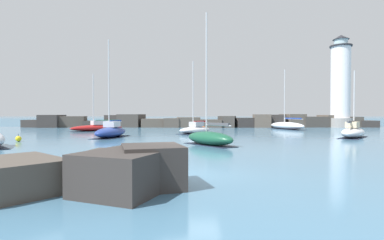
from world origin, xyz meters
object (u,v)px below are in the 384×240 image
(lighthouse, at_px, (339,86))
(sailboat_moored_0, at_px, (194,129))
(sailboat_moored_2, at_px, (285,125))
(mooring_buoy_far_side, at_px, (202,128))
(sailboat_moored_4, at_px, (109,131))
(mooring_buoy_orange_near, at_px, (16,139))
(sailboat_moored_3, at_px, (96,127))
(sailboat_moored_6, at_px, (208,137))
(sailboat_moored_1, at_px, (351,132))

(lighthouse, xyz_separation_m, sailboat_moored_0, (-28.42, -18.44, -7.41))
(sailboat_moored_2, distance_m, mooring_buoy_far_side, 14.41)
(sailboat_moored_2, xyz_separation_m, sailboat_moored_4, (-25.05, -17.55, 0.04))
(lighthouse, relative_size, mooring_buoy_orange_near, 24.68)
(lighthouse, height_order, mooring_buoy_orange_near, lighthouse)
(sailboat_moored_2, height_order, sailboat_moored_3, sailboat_moored_2)
(sailboat_moored_4, bearing_deg, mooring_buoy_far_side, 54.53)
(sailboat_moored_3, bearing_deg, mooring_buoy_far_side, 9.11)
(sailboat_moored_6, bearing_deg, mooring_buoy_far_side, 89.02)
(sailboat_moored_4, relative_size, mooring_buoy_far_side, 13.15)
(sailboat_moored_1, relative_size, sailboat_moored_2, 0.72)
(lighthouse, distance_m, mooring_buoy_far_side, 29.77)
(mooring_buoy_far_side, bearing_deg, sailboat_moored_2, 9.39)
(sailboat_moored_1, distance_m, mooring_buoy_orange_near, 34.11)
(sailboat_moored_3, bearing_deg, sailboat_moored_4, -66.57)
(lighthouse, bearing_deg, sailboat_moored_0, -147.02)
(sailboat_moored_2, xyz_separation_m, sailboat_moored_6, (-14.62, -25.88, 0.00))
(lighthouse, relative_size, sailboat_moored_2, 1.76)
(sailboat_moored_4, height_order, mooring_buoy_orange_near, sailboat_moored_4)
(sailboat_moored_1, bearing_deg, mooring_buoy_far_side, 134.92)
(sailboat_moored_3, xyz_separation_m, sailboat_moored_4, (5.45, -12.58, 0.11))
(sailboat_moored_1, xyz_separation_m, sailboat_moored_3, (-31.96, 13.11, -0.08))
(sailboat_moored_4, distance_m, sailboat_moored_6, 13.35)
(sailboat_moored_3, height_order, mooring_buoy_far_side, sailboat_moored_3)
(sailboat_moored_1, height_order, mooring_buoy_orange_near, sailboat_moored_1)
(sailboat_moored_6, height_order, mooring_buoy_far_side, sailboat_moored_6)
(sailboat_moored_2, relative_size, mooring_buoy_orange_near, 14.05)
(sailboat_moored_3, relative_size, sailboat_moored_6, 0.78)
(sailboat_moored_6, distance_m, mooring_buoy_orange_near, 18.01)
(lighthouse, xyz_separation_m, mooring_buoy_orange_near, (-45.12, -30.22, -7.72))
(sailboat_moored_1, xyz_separation_m, sailboat_moored_6, (-16.08, -7.80, -0.01))
(sailboat_moored_3, distance_m, mooring_buoy_orange_near, 17.80)
(sailboat_moored_3, distance_m, sailboat_moored_4, 13.71)
(sailboat_moored_6, bearing_deg, sailboat_moored_4, 141.36)
(lighthouse, bearing_deg, mooring_buoy_orange_near, -146.19)
(sailboat_moored_0, relative_size, mooring_buoy_far_side, 11.71)
(sailboat_moored_1, bearing_deg, sailboat_moored_6, -154.12)
(sailboat_moored_1, bearing_deg, sailboat_moored_4, 178.85)
(lighthouse, relative_size, sailboat_moored_3, 2.07)
(sailboat_moored_2, distance_m, sailboat_moored_6, 29.72)
(mooring_buoy_far_side, bearing_deg, sailboat_moored_1, -45.08)
(sailboat_moored_0, xyz_separation_m, sailboat_moored_4, (-9.41, -6.66, 0.10))
(sailboat_moored_0, distance_m, mooring_buoy_orange_near, 20.44)
(sailboat_moored_4, height_order, sailboat_moored_6, sailboat_moored_6)
(sailboat_moored_6, height_order, mooring_buoy_orange_near, sailboat_moored_6)
(sailboat_moored_0, xyz_separation_m, mooring_buoy_far_side, (1.41, 8.53, -0.27))
(mooring_buoy_far_side, bearing_deg, sailboat_moored_4, -125.47)
(lighthouse, distance_m, sailboat_moored_4, 45.98)
(sailboat_moored_3, bearing_deg, sailboat_moored_2, 9.24)
(sailboat_moored_1, bearing_deg, lighthouse, 66.17)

